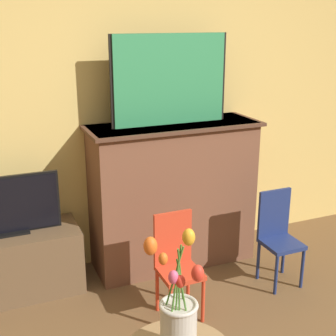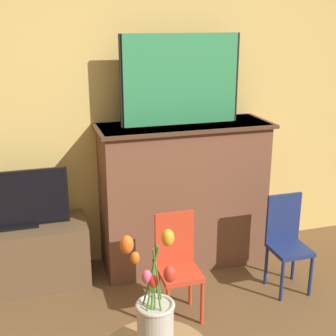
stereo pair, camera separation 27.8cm
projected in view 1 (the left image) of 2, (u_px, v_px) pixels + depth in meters
name	position (u px, v px, depth m)	size (l,w,h in m)	color
wall_back	(141.00, 91.00, 3.56)	(8.00, 0.06, 2.70)	#E0BC66
fireplace_mantel	(173.00, 193.00, 3.63)	(1.31, 0.48, 1.13)	brown
painting	(170.00, 80.00, 3.36)	(0.89, 0.03, 0.65)	black
tv_stand	(12.00, 264.00, 3.28)	(0.94, 0.41, 0.47)	brown
tv_monitor	(6.00, 207.00, 3.15)	(0.72, 0.12, 0.41)	black
chair_red	(177.00, 260.00, 3.02)	(0.26, 0.26, 0.70)	red
chair_blue	(278.00, 233.00, 3.41)	(0.26, 0.26, 0.70)	navy
vase_tulips	(178.00, 319.00, 2.00)	(0.24, 0.24, 0.56)	beige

